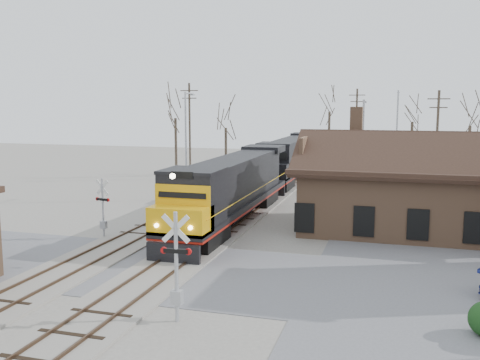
# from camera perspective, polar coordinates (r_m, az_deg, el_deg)

# --- Properties ---
(ground) EXTENTS (140.00, 140.00, 0.00)m
(ground) POSITION_cam_1_polar(r_m,az_deg,el_deg) (26.86, -7.92, -9.47)
(ground) COLOR #9B968C
(ground) RESTS_ON ground
(road) EXTENTS (60.00, 9.00, 0.03)m
(road) POSITION_cam_1_polar(r_m,az_deg,el_deg) (26.85, -7.92, -9.44)
(road) COLOR slate
(road) RESTS_ON ground
(track_main) EXTENTS (3.40, 90.00, 0.24)m
(track_main) POSITION_cam_1_polar(r_m,az_deg,el_deg) (40.55, 0.80, -3.29)
(track_main) COLOR #9B968C
(track_main) RESTS_ON ground
(track_siding) EXTENTS (3.40, 90.00, 0.24)m
(track_siding) POSITION_cam_1_polar(r_m,az_deg,el_deg) (41.96, -5.14, -2.94)
(track_siding) COLOR #9B968C
(track_siding) RESTS_ON ground
(depot) EXTENTS (15.20, 9.31, 7.90)m
(depot) POSITION_cam_1_polar(r_m,az_deg,el_deg) (35.79, 18.29, -1.43)
(depot) COLOR #8A6247
(depot) RESTS_ON ground
(locomotive_lead) EXTENTS (3.10, 20.77, 4.61)m
(locomotive_lead) POSITION_cam_1_polar(r_m,az_deg,el_deg) (36.04, -1.04, -0.92)
(locomotive_lead) COLOR black
(locomotive_lead) RESTS_ON ground
(locomotive_trailing) EXTENTS (3.10, 20.77, 4.37)m
(locomotive_trailing) POSITION_cam_1_polar(r_m,az_deg,el_deg) (56.32, 5.37, 2.30)
(locomotive_trailing) COLOR black
(locomotive_trailing) RESTS_ON ground
(crossbuck_near) EXTENTS (1.19, 0.31, 4.18)m
(crossbuck_near) POSITION_cam_1_polar(r_m,az_deg,el_deg) (20.18, -6.80, -9.61)
(crossbuck_near) COLOR #A5A8AD
(crossbuck_near) RESTS_ON ground
(crossbuck_far) EXTENTS (1.04, 0.30, 3.67)m
(crossbuck_far) POSITION_cam_1_polar(r_m,az_deg,el_deg) (33.33, -14.41, -3.10)
(crossbuck_far) COLOR #A5A8AD
(crossbuck_far) RESTS_ON ground
(streetlight_a) EXTENTS (0.25, 2.04, 9.07)m
(streetlight_a) POSITION_cam_1_polar(r_m,az_deg,el_deg) (45.17, -5.72, 4.25)
(streetlight_a) COLOR #A5A8AD
(streetlight_a) RESTS_ON ground
(streetlight_b) EXTENTS (0.25, 2.04, 8.43)m
(streetlight_b) POSITION_cam_1_polar(r_m,az_deg,el_deg) (43.89, 12.94, 3.54)
(streetlight_b) COLOR #A5A8AD
(streetlight_b) RESTS_ON ground
(streetlight_c) EXTENTS (0.25, 2.04, 9.49)m
(streetlight_c) POSITION_cam_1_polar(r_m,az_deg,el_deg) (58.12, 16.38, 5.02)
(streetlight_c) COLOR #A5A8AD
(streetlight_c) RESTS_ON ground
(utility_pole_a) EXTENTS (2.00, 0.24, 10.30)m
(utility_pole_a) POSITION_cam_1_polar(r_m,az_deg,el_deg) (57.78, -5.39, 5.39)
(utility_pole_a) COLOR #382D23
(utility_pole_a) RESTS_ON ground
(utility_pole_b) EXTENTS (2.00, 0.24, 10.00)m
(utility_pole_b) POSITION_cam_1_polar(r_m,az_deg,el_deg) (69.24, 12.29, 5.55)
(utility_pole_b) COLOR #382D23
(utility_pole_b) RESTS_ON ground
(utility_pole_c) EXTENTS (2.00, 0.24, 9.36)m
(utility_pole_c) POSITION_cam_1_polar(r_m,az_deg,el_deg) (53.43, 20.26, 4.19)
(utility_pole_c) COLOR #382D23
(utility_pole_c) RESTS_ON ground
(tree_a) EXTENTS (4.36, 4.36, 10.67)m
(tree_a) POSITION_cam_1_polar(r_m,az_deg,el_deg) (60.48, -6.92, 7.59)
(tree_a) COLOR #382D23
(tree_a) RESTS_ON ground
(tree_b) EXTENTS (3.57, 3.57, 8.75)m
(tree_b) POSITION_cam_1_polar(r_m,az_deg,el_deg) (62.19, -1.53, 6.38)
(tree_b) COLOR #382D23
(tree_b) RESTS_ON ground
(tree_c) EXTENTS (4.75, 4.75, 11.65)m
(tree_c) POSITION_cam_1_polar(r_m,az_deg,el_deg) (70.68, 9.55, 8.16)
(tree_c) COLOR #382D23
(tree_c) RESTS_ON ground
(tree_d) EXTENTS (4.00, 4.00, 9.80)m
(tree_d) POSITION_cam_1_polar(r_m,az_deg,el_deg) (67.24, 17.94, 6.77)
(tree_d) COLOR #382D23
(tree_d) RESTS_ON ground
(tree_e) EXTENTS (3.84, 3.84, 9.40)m
(tree_e) POSITION_cam_1_polar(r_m,az_deg,el_deg) (62.90, 23.38, 6.17)
(tree_e) COLOR #382D23
(tree_e) RESTS_ON ground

